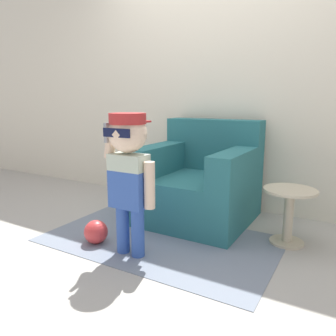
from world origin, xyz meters
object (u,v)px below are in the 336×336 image
person_child (129,163)px  toy_ball (96,232)px  side_table (289,211)px  armchair (200,183)px

person_child → toy_ball: 0.65m
toy_ball → person_child: bearing=-2.8°
person_child → side_table: size_ratio=2.31×
toy_ball → armchair: bearing=63.5°
side_table → toy_ball: 1.44m
side_table → toy_ball: bearing=-150.1°
armchair → person_child: bearing=-96.8°
side_table → toy_ball: (-1.24, -0.71, -0.17)m
person_child → side_table: (0.90, 0.73, -0.39)m
armchair → person_child: (-0.11, -0.90, 0.32)m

